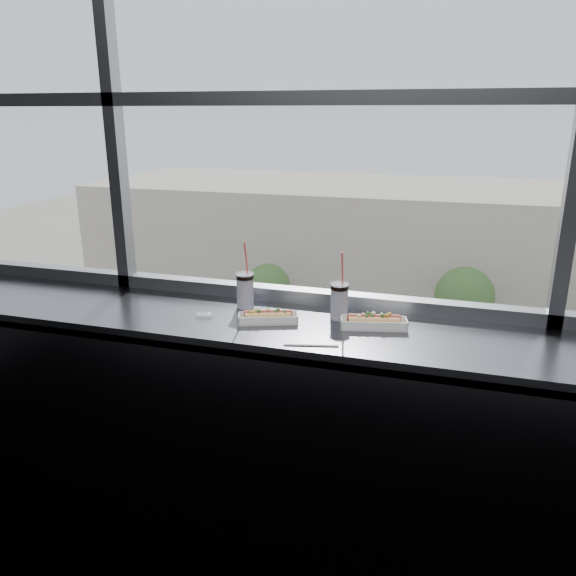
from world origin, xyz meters
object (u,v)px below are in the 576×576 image
(car_far_a, at_px, (237,338))
(tree_left, at_px, (268,287))
(soda_cup_left, at_px, (245,288))
(tree_center, at_px, (464,296))
(car_near_c, at_px, (447,453))
(pedestrian_a, at_px, (350,321))
(loose_straw, at_px, (311,345))
(soda_cup_right, at_px, (339,299))
(hotdog_tray_right, at_px, (374,322))
(wrapper, at_px, (204,314))
(hotdog_tray_left, at_px, (268,317))
(car_near_a, at_px, (76,394))
(pedestrian_c, at_px, (564,343))

(car_far_a, xyz_separation_m, tree_left, (0.42, 4.00, 1.82))
(soda_cup_left, distance_m, tree_center, 29.54)
(car_near_c, height_order, pedestrian_a, car_near_c)
(loose_straw, bearing_deg, soda_cup_right, 70.21)
(soda_cup_right, height_order, pedestrian_a, soda_cup_right)
(hotdog_tray_right, distance_m, car_far_a, 28.66)
(loose_straw, bearing_deg, wrapper, 148.16)
(hotdog_tray_left, height_order, tree_left, hotdog_tray_left)
(soda_cup_right, bearing_deg, car_near_a, 132.49)
(soda_cup_right, relative_size, pedestrian_c, 0.15)
(soda_cup_right, bearing_deg, soda_cup_left, 177.79)
(pedestrian_a, distance_m, tree_center, 6.70)
(loose_straw, distance_m, tree_center, 29.83)
(hotdog_tray_left, distance_m, soda_cup_right, 0.31)
(hotdog_tray_right, distance_m, pedestrian_c, 31.66)
(soda_cup_left, relative_size, soda_cup_right, 1.03)
(hotdog_tray_right, height_order, soda_cup_left, soda_cup_left)
(soda_cup_right, distance_m, tree_left, 31.30)
(wrapper, relative_size, tree_center, 0.02)
(car_near_c, distance_m, car_near_a, 15.70)
(soda_cup_left, height_order, wrapper, soda_cup_left)
(soda_cup_left, bearing_deg, tree_center, 86.54)
(soda_cup_left, distance_m, car_near_a, 24.30)
(soda_cup_right, distance_m, loose_straw, 0.34)
(pedestrian_c, height_order, tree_left, tree_left)
(car_near_c, bearing_deg, tree_left, 44.60)
(wrapper, xyz_separation_m, pedestrian_c, (7.21, 29.01, -11.09))
(car_far_a, xyz_separation_m, tree_center, (11.70, 4.00, 2.29))
(tree_left, distance_m, tree_center, 11.28)
(hotdog_tray_right, relative_size, wrapper, 3.17)
(pedestrian_a, xyz_separation_m, tree_left, (-4.98, -0.35, 1.78))
(soda_cup_left, height_order, car_near_a, soda_cup_left)
(car_near_c, relative_size, pedestrian_a, 3.10)
(wrapper, height_order, car_near_a, wrapper)
(pedestrian_c, height_order, pedestrian_a, pedestrian_a)
(soda_cup_right, xyz_separation_m, car_far_a, (-10.43, 24.17, -11.09))
(hotdog_tray_right, bearing_deg, pedestrian_a, 87.30)
(soda_cup_left, distance_m, wrapper, 0.22)
(soda_cup_right, bearing_deg, hotdog_tray_left, -154.06)
(loose_straw, bearing_deg, tree_center, 74.30)
(car_far_a, relative_size, tree_left, 1.45)
(soda_cup_right, height_order, pedestrian_c, soda_cup_right)
(soda_cup_left, xyz_separation_m, soda_cup_right, (0.43, -0.02, -0.00))
(hotdog_tray_left, xyz_separation_m, soda_cup_left, (-0.16, 0.15, 0.06))
(car_near_a, distance_m, tree_center, 20.19)
(car_far_a, distance_m, car_near_c, 13.86)
(pedestrian_a, relative_size, tree_left, 0.51)
(car_near_a, bearing_deg, hotdog_tray_left, -130.51)
(tree_center, bearing_deg, soda_cup_right, -92.58)
(hotdog_tray_right, xyz_separation_m, soda_cup_right, (-0.16, 0.07, 0.06))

